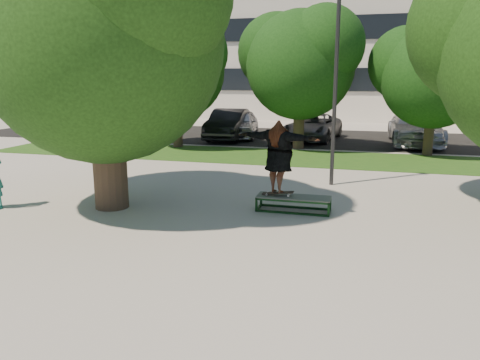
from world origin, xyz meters
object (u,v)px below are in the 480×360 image
(tree_left, at_px, (100,26))
(car_grey, at_px, (313,127))
(car_silver_a, at_px, (240,124))
(car_silver_b, at_px, (415,127))
(lamppost, at_px, (336,80))
(grind_box, at_px, (293,204))
(car_dark, at_px, (229,124))

(tree_left, bearing_deg, car_grey, 75.58)
(tree_left, xyz_separation_m, car_silver_a, (-0.29, 14.05, -3.68))
(car_grey, bearing_deg, car_silver_b, 7.11)
(car_grey, bearing_deg, lamppost, -72.26)
(tree_left, xyz_separation_m, car_silver_b, (8.58, 13.92, -3.59))
(lamppost, relative_size, grind_box, 3.39)
(car_silver_a, distance_m, car_dark, 0.91)
(car_dark, height_order, car_silver_b, car_silver_b)
(tree_left, distance_m, grind_box, 6.29)
(car_grey, height_order, car_silver_b, car_silver_b)
(lamppost, height_order, car_dark, lamppost)
(car_silver_a, xyz_separation_m, car_silver_b, (8.87, -0.13, 0.08))
(car_silver_a, bearing_deg, lamppost, -69.34)
(tree_left, height_order, car_silver_a, tree_left)
(grind_box, bearing_deg, car_dark, 112.98)
(grind_box, distance_m, car_grey, 13.32)
(car_silver_a, xyz_separation_m, car_grey, (3.90, -0.03, -0.07))
(car_silver_a, relative_size, car_dark, 0.92)
(car_grey, xyz_separation_m, car_silver_b, (4.98, -0.10, 0.15))
(grind_box, bearing_deg, car_silver_a, 110.19)
(car_silver_a, distance_m, car_silver_b, 8.88)
(tree_left, relative_size, car_silver_b, 1.25)
(grind_box, distance_m, car_dark, 13.58)
(car_dark, bearing_deg, car_grey, 7.44)
(grind_box, bearing_deg, car_grey, 94.28)
(lamppost, distance_m, car_silver_a, 11.83)
(grind_box, distance_m, car_silver_b, 13.78)
(car_grey, bearing_deg, tree_left, -96.15)
(grind_box, distance_m, car_silver_a, 14.19)
(car_silver_a, xyz_separation_m, car_dark, (-0.40, -0.82, 0.04))
(lamppost, relative_size, car_silver_b, 1.07)
(car_silver_a, relative_size, car_silver_b, 0.76)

